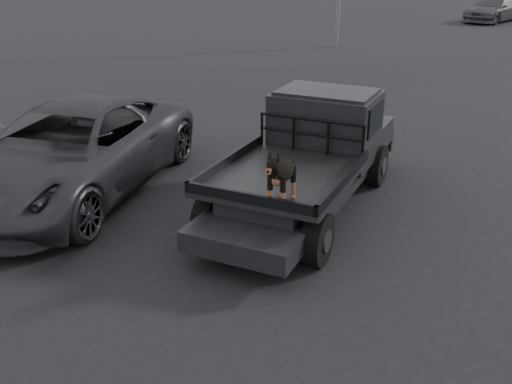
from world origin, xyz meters
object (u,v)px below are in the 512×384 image
at_px(flatbed_ute, 305,182).
at_px(dog, 282,176).
at_px(parked_suv, 71,151).
at_px(distant_car_b, 493,9).

distance_m(flatbed_ute, dog, 2.09).
distance_m(parked_suv, distant_car_b, 31.67).
distance_m(dog, parked_suv, 4.37).
bearing_deg(dog, parked_suv, 170.38).
bearing_deg(distant_car_b, parked_suv, -79.32).
bearing_deg(flatbed_ute, parked_suv, -163.53).
bearing_deg(flatbed_ute, distant_car_b, 88.77).
relative_size(flatbed_ute, parked_suv, 0.96).
height_order(flatbed_ute, parked_suv, parked_suv).
relative_size(dog, distant_car_b, 0.15).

